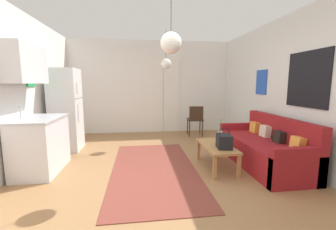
# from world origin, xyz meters

# --- Properties ---
(ground_plane) EXTENTS (5.23, 7.43, 0.10)m
(ground_plane) POSITION_xyz_m (0.00, 0.00, -0.05)
(ground_plane) COLOR #996D44
(wall_back) EXTENTS (4.83, 0.13, 2.69)m
(wall_back) POSITION_xyz_m (0.01, 3.47, 1.33)
(wall_back) COLOR white
(wall_back) RESTS_ON ground_plane
(wall_right) EXTENTS (0.12, 7.03, 2.69)m
(wall_right) POSITION_xyz_m (2.37, 0.00, 1.34)
(wall_right) COLOR silver
(wall_right) RESTS_ON ground_plane
(area_rug) EXTENTS (1.39, 2.87, 0.01)m
(area_rug) POSITION_xyz_m (-0.13, 0.47, 0.01)
(area_rug) COLOR brown
(area_rug) RESTS_ON ground_plane
(couch) EXTENTS (0.83, 1.95, 0.86)m
(couch) POSITION_xyz_m (1.87, 0.43, 0.29)
(couch) COLOR maroon
(couch) RESTS_ON ground_plane
(coffee_table) EXTENTS (0.47, 0.99, 0.41)m
(coffee_table) POSITION_xyz_m (0.95, 0.39, 0.35)
(coffee_table) COLOR #A87542
(coffee_table) RESTS_ON ground_plane
(bamboo_vase) EXTENTS (0.08, 0.08, 0.44)m
(bamboo_vase) POSITION_xyz_m (1.04, 0.49, 0.52)
(bamboo_vase) COLOR beige
(bamboo_vase) RESTS_ON coffee_table
(handbag) EXTENTS (0.26, 0.32, 0.34)m
(handbag) POSITION_xyz_m (1.00, 0.20, 0.52)
(handbag) COLOR black
(handbag) RESTS_ON coffee_table
(refrigerator) EXTENTS (0.59, 0.64, 1.76)m
(refrigerator) POSITION_xyz_m (-1.93, 1.86, 0.88)
(refrigerator) COLOR white
(refrigerator) RESTS_ON ground_plane
(kitchen_counter) EXTENTS (0.62, 1.05, 2.05)m
(kitchen_counter) POSITION_xyz_m (-2.01, 0.64, 0.77)
(kitchen_counter) COLOR silver
(kitchen_counter) RESTS_ON ground_plane
(accent_chair) EXTENTS (0.45, 0.43, 0.84)m
(accent_chair) POSITION_xyz_m (1.18, 2.74, 0.49)
(accent_chair) COLOR #382619
(accent_chair) RESTS_ON ground_plane
(pendant_lamp_near) EXTENTS (0.30, 0.30, 0.83)m
(pendant_lamp_near) POSITION_xyz_m (0.09, -0.01, 2.00)
(pendant_lamp_near) COLOR black
(pendant_lamp_far) EXTENTS (0.24, 0.24, 0.90)m
(pendant_lamp_far) POSITION_xyz_m (0.29, 2.13, 1.91)
(pendant_lamp_far) COLOR black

